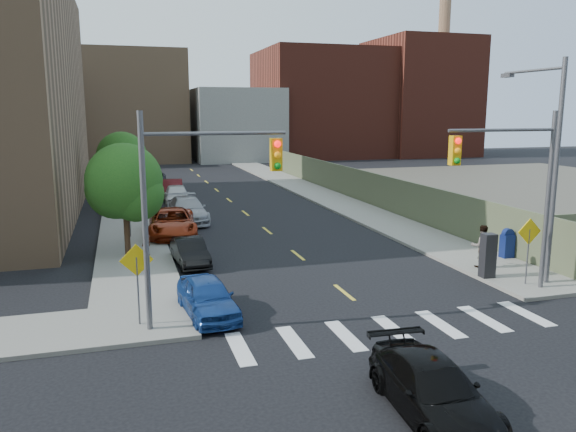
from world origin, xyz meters
TOP-DOWN VIEW (x-y plane):
  - ground at (0.00, 0.00)m, footprint 160.00×160.00m
  - sidewalk_nw at (-7.75, 41.50)m, footprint 3.50×73.00m
  - sidewalk_ne at (7.75, 41.50)m, footprint 3.50×73.00m
  - fence_north at (9.60, 28.00)m, footprint 0.12×44.00m
  - gravel_lot at (28.00, 30.00)m, footprint 36.00×42.00m
  - bg_bldg_west at (-22.00, 70.00)m, footprint 14.00×18.00m
  - bg_bldg_midwest at (-6.00, 72.00)m, footprint 14.00×16.00m
  - bg_bldg_center at (8.00, 70.00)m, footprint 12.00×16.00m
  - bg_bldg_east at (22.00, 72.00)m, footprint 18.00×18.00m
  - bg_bldg_fareast at (38.00, 70.00)m, footprint 14.00×16.00m
  - smokestack at (42.00, 70.00)m, footprint 1.80×1.80m
  - signal_nw at (-5.98, 6.00)m, footprint 4.59×0.30m
  - signal_ne at (5.98, 6.00)m, footprint 4.59×0.30m
  - streetlight_ne at (8.20, 6.90)m, footprint 0.25×3.70m
  - warn_sign_nw at (-7.80, 6.50)m, footprint 1.06×0.06m
  - warn_sign_ne at (7.20, 6.50)m, footprint 1.06×0.06m
  - warn_sign_midwest at (-7.80, 20.00)m, footprint 1.06×0.06m
  - tree_west_near at (-8.00, 16.05)m, footprint 3.66×3.64m
  - tree_west_far at (-8.00, 31.05)m, footprint 3.66×3.64m
  - parked_car_blue at (-5.50, 7.00)m, footprint 1.98×4.11m
  - parked_car_black at (-5.28, 13.80)m, footprint 1.54×3.78m
  - parked_car_red at (-5.50, 20.13)m, footprint 2.94×5.74m
  - parked_car_silver at (-4.20, 24.04)m, footprint 2.37×5.49m
  - parked_car_white at (-4.20, 30.78)m, footprint 2.05×4.62m
  - parked_car_maroon at (-4.20, 34.33)m, footprint 1.90×4.68m
  - parked_car_grey at (-5.50, 45.00)m, footprint 3.12×5.87m
  - black_sedan at (-1.48, -0.93)m, footprint 2.09×4.60m
  - mailbox at (9.20, 10.27)m, footprint 0.59×0.46m
  - payphone at (6.30, 7.76)m, footprint 0.56×0.46m
  - pedestrian_west at (-7.13, 15.64)m, footprint 0.57×0.68m
  - pedestrian_east at (6.99, 9.16)m, footprint 1.12×0.99m

SIDE VIEW (x-z plane):
  - ground at x=0.00m, z-range 0.00..0.00m
  - gravel_lot at x=28.00m, z-range 0.00..0.06m
  - sidewalk_nw at x=-7.75m, z-range 0.00..0.15m
  - sidewalk_ne at x=7.75m, z-range 0.00..0.15m
  - parked_car_black at x=-5.28m, z-range 0.00..1.22m
  - black_sedan at x=-1.48m, z-range 0.00..1.31m
  - parked_car_blue at x=-5.50m, z-range 0.00..1.35m
  - parked_car_maroon at x=-4.20m, z-range 0.00..1.51m
  - parked_car_white at x=-4.20m, z-range 0.00..1.55m
  - parked_car_red at x=-5.50m, z-range 0.00..1.55m
  - parked_car_grey at x=-5.50m, z-range 0.00..1.57m
  - parked_car_silver at x=-4.20m, z-range 0.00..1.57m
  - mailbox at x=9.20m, z-range 0.13..1.53m
  - pedestrian_west at x=-7.13m, z-range 0.15..1.75m
  - payphone at x=6.30m, z-range 0.15..2.00m
  - pedestrian_east at x=6.99m, z-range 0.15..2.05m
  - fence_north at x=9.60m, z-range 0.00..2.50m
  - warn_sign_nw at x=-7.80m, z-range 0.58..3.41m
  - warn_sign_ne at x=7.20m, z-range 0.58..3.41m
  - warn_sign_midwest at x=-7.80m, z-range 0.58..3.41m
  - tree_west_near at x=-8.00m, z-range 0.72..6.24m
  - tree_west_far at x=-8.00m, z-range 0.72..6.24m
  - signal_nw at x=-5.98m, z-range 1.03..8.03m
  - signal_ne at x=5.98m, z-range 1.03..8.03m
  - bg_bldg_center at x=8.00m, z-range 0.00..10.00m
  - streetlight_ne at x=8.20m, z-range 0.72..9.72m
  - bg_bldg_west at x=-22.00m, z-range 0.00..12.00m
  - bg_bldg_midwest at x=-6.00m, z-range 0.00..15.00m
  - bg_bldg_east at x=22.00m, z-range 0.00..16.00m
  - bg_bldg_fareast at x=38.00m, z-range 0.00..18.00m
  - smokestack at x=42.00m, z-range 0.00..28.00m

